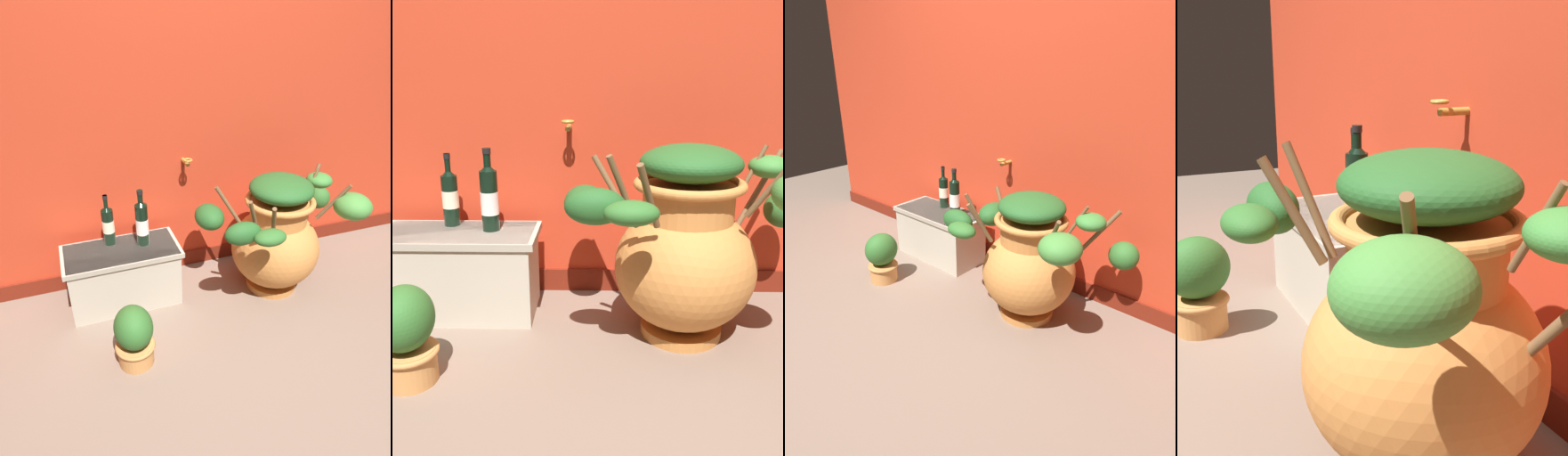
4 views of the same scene
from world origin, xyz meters
TOP-DOWN VIEW (x-y plane):
  - ground_plane at (0.00, 0.00)m, footprint 7.00×7.00m
  - back_wall at (-0.00, 1.20)m, footprint 4.40×0.33m
  - terracotta_urn at (0.37, 0.69)m, footprint 1.02×0.70m
  - stone_ledge at (-0.58, 0.86)m, footprint 0.69×0.33m
  - wine_bottle_left at (-0.43, 0.88)m, footprint 0.07×0.07m
  - wine_bottle_middle at (-0.62, 0.95)m, footprint 0.07×0.07m
  - potted_shrub at (-0.62, 0.35)m, footprint 0.21×0.23m

SIDE VIEW (x-z plane):
  - ground_plane at x=0.00m, z-range 0.00..0.00m
  - potted_shrub at x=-0.62m, z-range 0.01..0.36m
  - stone_ledge at x=-0.58m, z-range 0.01..0.39m
  - terracotta_urn at x=0.37m, z-range 0.00..0.77m
  - wine_bottle_middle at x=-0.62m, z-range 0.35..0.67m
  - wine_bottle_left at x=-0.43m, z-range 0.35..0.70m
  - back_wall at x=0.00m, z-range -0.01..2.59m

